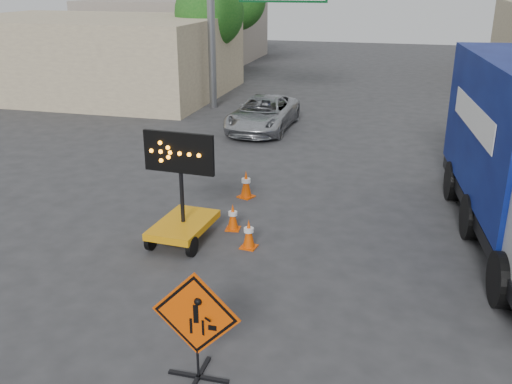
% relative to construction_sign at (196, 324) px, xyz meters
% --- Properties ---
extents(ground, '(100.00, 100.00, 0.00)m').
position_rel_construction_sign_xyz_m(ground, '(0.15, 1.12, -0.99)').
color(ground, '#2D2D30').
rests_on(ground, ground).
extents(storefront_left_near, '(14.00, 10.00, 4.00)m').
position_rel_construction_sign_xyz_m(storefront_left_near, '(-13.85, 21.12, 1.01)').
color(storefront_left_near, beige).
rests_on(storefront_left_near, ground).
extents(storefront_left_far, '(12.00, 10.00, 4.40)m').
position_rel_construction_sign_xyz_m(storefront_left_far, '(-14.85, 35.12, 1.21)').
color(storefront_left_far, gray).
rests_on(storefront_left_far, ground).
extents(tree_left_near, '(3.71, 3.71, 6.03)m').
position_rel_construction_sign_xyz_m(tree_left_near, '(-7.85, 23.12, 3.17)').
color(tree_left_near, '#3F2C1B').
rests_on(tree_left_near, ground).
extents(construction_sign, '(1.42, 1.00, 1.88)m').
position_rel_construction_sign_xyz_m(construction_sign, '(0.00, 0.00, 0.00)').
color(construction_sign, black).
rests_on(construction_sign, ground).
extents(arrow_board, '(1.71, 1.96, 2.70)m').
position_rel_construction_sign_xyz_m(arrow_board, '(-2.09, 4.62, -0.38)').
color(arrow_board, orange).
rests_on(arrow_board, ground).
extents(pickup_truck, '(2.33, 4.91, 1.35)m').
position_rel_construction_sign_xyz_m(pickup_truck, '(-2.92, 15.51, -0.31)').
color(pickup_truck, '#AFB2B7').
rests_on(pickup_truck, ground).
extents(cone_a, '(0.40, 0.40, 0.71)m').
position_rel_construction_sign_xyz_m(cone_a, '(-0.49, 4.69, -0.64)').
color(cone_a, '#E34904').
rests_on(cone_a, ground).
extents(cone_b, '(0.38, 0.38, 0.68)m').
position_rel_construction_sign_xyz_m(cone_b, '(-1.15, 5.58, -0.65)').
color(cone_b, '#E34904').
rests_on(cone_b, ground).
extents(cone_c, '(0.53, 0.53, 0.80)m').
position_rel_construction_sign_xyz_m(cone_c, '(-1.46, 7.83, -0.59)').
color(cone_c, '#E34904').
rests_on(cone_c, ground).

